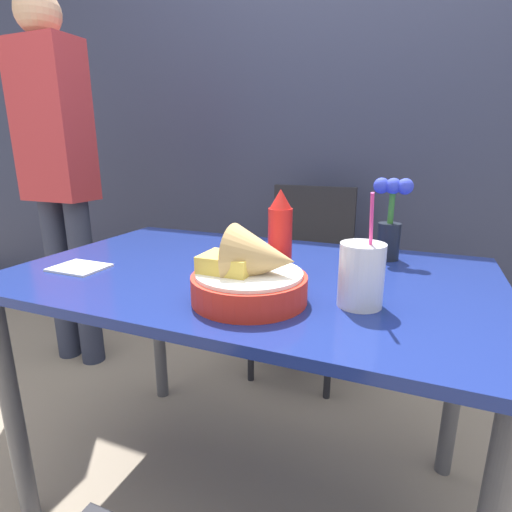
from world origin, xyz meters
The scene contains 10 objects.
ground_plane centered at (0.00, 0.00, 0.00)m, with size 12.00×12.00×0.00m, color gray.
wall_window centered at (0.00, 1.22, 1.30)m, with size 7.00×0.06×2.60m.
dining_table centered at (0.00, 0.00, 0.64)m, with size 1.25×0.78×0.74m.
chair_far_window centered at (-0.07, 0.86, 0.52)m, with size 0.40×0.40×0.88m.
food_basket centered at (0.09, -0.20, 0.80)m, with size 0.25×0.25×0.17m.
ketchup_bottle centered at (0.08, 0.00, 0.85)m, with size 0.06×0.06×0.22m.
drink_cup centered at (0.31, -0.14, 0.80)m, with size 0.09×0.09×0.24m.
flower_vase centered at (0.33, 0.26, 0.86)m, with size 0.11×0.06×0.24m.
napkin centered at (-0.44, -0.16, 0.74)m, with size 0.14×0.11×0.01m.
person_standing centered at (-1.15, 0.44, 0.98)m, with size 0.32×0.19×1.69m.
Camera 1 is at (0.41, -0.94, 1.06)m, focal length 28.00 mm.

